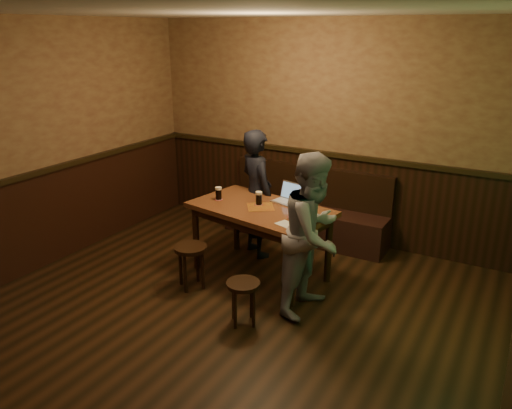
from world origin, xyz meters
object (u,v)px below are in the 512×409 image
at_px(pint_left, 219,193).
at_px(pint_mid, 259,198).
at_px(person_suit, 257,194).
at_px(pub_table, 261,216).
at_px(bench, 306,216).
at_px(person_grey, 313,234).
at_px(stool_left, 191,254).
at_px(laptop, 289,197).
at_px(pint_right, 292,211).
at_px(stool_right, 243,291).

height_order(pint_left, pint_mid, pint_mid).
bearing_deg(person_suit, pub_table, 155.14).
xyz_separation_m(bench, person_grey, (0.79, -1.61, 0.49)).
distance_m(stool_left, laptop, 1.26).
relative_size(pub_table, pint_right, 11.05).
xyz_separation_m(pint_mid, person_suit, (-0.27, 0.42, -0.11)).
distance_m(pint_left, person_grey, 1.38).
height_order(pint_right, laptop, laptop).
distance_m(stool_right, laptop, 1.38).
height_order(pint_mid, pint_right, pint_mid).
relative_size(bench, stool_right, 5.09).
distance_m(pint_left, laptop, 0.80).
distance_m(stool_left, pint_mid, 0.96).
height_order(pint_left, person_suit, person_suit).
xyz_separation_m(pub_table, pint_left, (-0.54, -0.02, 0.18)).
bearing_deg(pint_mid, stool_right, -68.14).
distance_m(pint_right, laptop, 0.49).
distance_m(pub_table, stool_left, 0.87).
distance_m(bench, person_suit, 0.94).
bearing_deg(pint_right, stool_left, -151.36).
bearing_deg(person_suit, pint_mid, 153.68).
bearing_deg(bench, person_suit, -113.06).
relative_size(pub_table, pint_mid, 10.87).
bearing_deg(person_suit, pint_right, 173.21).
bearing_deg(pint_right, pub_table, 165.26).
relative_size(stool_right, person_grey, 0.27).
relative_size(bench, person_suit, 1.41).
distance_m(bench, pub_table, 1.29).
bearing_deg(stool_right, stool_left, 158.99).
bearing_deg(person_grey, pint_mid, 67.54).
distance_m(stool_left, stool_right, 0.91).
bearing_deg(pub_table, person_grey, -15.56).
distance_m(pint_mid, person_grey, 0.96).
xyz_separation_m(stool_right, person_suit, (-0.67, 1.43, 0.44)).
bearing_deg(stool_right, pint_right, 84.33).
bearing_deg(person_suit, stool_left, 112.04).
height_order(bench, stool_right, bench).
bearing_deg(pint_left, stool_right, -46.43).
bearing_deg(pint_right, pint_left, 174.39).
height_order(stool_left, pint_right, pint_right).
bearing_deg(person_grey, stool_right, 147.25).
relative_size(pint_mid, person_suit, 0.10).
xyz_separation_m(bench, stool_left, (-0.50, -1.86, 0.07)).
relative_size(pint_right, person_suit, 0.10).
bearing_deg(stool_left, person_suit, 80.69).
bearing_deg(person_grey, pub_table, 69.29).
distance_m(stool_left, person_suit, 1.19).
height_order(pint_right, person_grey, person_grey).
height_order(bench, stool_left, bench).
xyz_separation_m(bench, pint_mid, (-0.05, -1.17, 0.58)).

